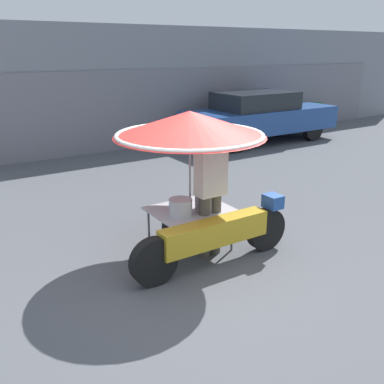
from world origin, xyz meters
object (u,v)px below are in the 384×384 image
object	(u,v)px
vendor_person	(211,186)
parked_car	(260,116)
potted_plant	(318,113)
vendor_motorcycle_cart	(193,145)

from	to	relation	value
vendor_person	parked_car	bearing A→B (deg)	43.68
parked_car	potted_plant	distance (m)	3.55
vendor_motorcycle_cart	potted_plant	bearing A→B (deg)	32.84
vendor_motorcycle_cart	parked_car	xyz separation A→B (m)	(5.51, 4.93, -0.69)
potted_plant	vendor_motorcycle_cart	bearing A→B (deg)	-147.16
vendor_motorcycle_cart	parked_car	distance (m)	7.43
vendor_motorcycle_cart	potted_plant	distance (m)	10.69
vendor_motorcycle_cart	parked_car	size ratio (longest dim) A/B	0.49
vendor_person	potted_plant	xyz separation A→B (m)	(8.81, 5.98, -0.46)
vendor_motorcycle_cart	vendor_person	xyz separation A→B (m)	(0.13, -0.20, -0.51)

